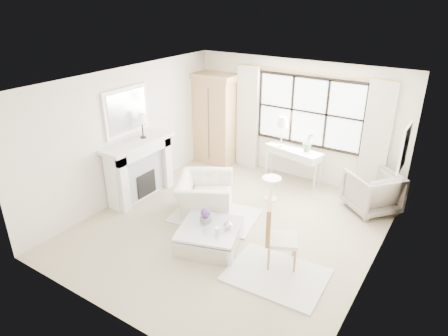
% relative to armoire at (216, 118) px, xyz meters
% --- Properties ---
extents(floor, '(5.50, 5.50, 0.00)m').
position_rel_armoire_xyz_m(floor, '(2.00, -2.46, -1.14)').
color(floor, tan).
rests_on(floor, ground).
extents(ceiling, '(5.50, 5.50, 0.00)m').
position_rel_armoire_xyz_m(ceiling, '(2.00, -2.46, 1.56)').
color(ceiling, white).
rests_on(ceiling, ground).
extents(wall_back, '(5.00, 0.00, 5.00)m').
position_rel_armoire_xyz_m(wall_back, '(2.00, 0.29, 0.21)').
color(wall_back, white).
rests_on(wall_back, ground).
extents(wall_front, '(5.00, 0.00, 5.00)m').
position_rel_armoire_xyz_m(wall_front, '(2.00, -5.21, 0.21)').
color(wall_front, beige).
rests_on(wall_front, ground).
extents(wall_left, '(0.00, 5.50, 5.50)m').
position_rel_armoire_xyz_m(wall_left, '(-0.50, -2.46, 0.21)').
color(wall_left, beige).
rests_on(wall_left, ground).
extents(wall_right, '(0.00, 5.50, 5.50)m').
position_rel_armoire_xyz_m(wall_right, '(4.50, -2.46, 0.21)').
color(wall_right, white).
rests_on(wall_right, ground).
extents(window_pane, '(2.40, 0.02, 1.50)m').
position_rel_armoire_xyz_m(window_pane, '(2.30, 0.27, 0.46)').
color(window_pane, silver).
rests_on(window_pane, wall_back).
extents(window_frame, '(2.50, 0.04, 1.50)m').
position_rel_armoire_xyz_m(window_frame, '(2.30, 0.26, 0.46)').
color(window_frame, black).
rests_on(window_frame, wall_back).
extents(curtain_rod, '(3.30, 0.04, 0.04)m').
position_rel_armoire_xyz_m(curtain_rod, '(2.30, 0.21, 1.33)').
color(curtain_rod, '#C69344').
rests_on(curtain_rod, wall_back).
extents(curtain_left, '(0.55, 0.10, 2.47)m').
position_rel_armoire_xyz_m(curtain_left, '(0.80, 0.19, 0.10)').
color(curtain_left, silver).
rests_on(curtain_left, ground).
extents(curtain_right, '(0.55, 0.10, 2.47)m').
position_rel_armoire_xyz_m(curtain_right, '(3.80, 0.19, 0.10)').
color(curtain_right, beige).
rests_on(curtain_right, ground).
extents(fireplace, '(0.58, 1.66, 1.26)m').
position_rel_armoire_xyz_m(fireplace, '(-0.27, -2.46, -0.49)').
color(fireplace, white).
rests_on(fireplace, ground).
extents(mirror_frame, '(0.05, 1.15, 0.95)m').
position_rel_armoire_xyz_m(mirror_frame, '(-0.47, -2.46, 0.70)').
color(mirror_frame, white).
rests_on(mirror_frame, wall_left).
extents(mirror_glass, '(0.02, 1.00, 0.80)m').
position_rel_armoire_xyz_m(mirror_glass, '(-0.44, -2.46, 0.70)').
color(mirror_glass, '#B5B9C1').
rests_on(mirror_glass, wall_left).
extents(art_frame, '(0.04, 0.62, 0.82)m').
position_rel_armoire_xyz_m(art_frame, '(4.47, -0.76, 0.41)').
color(art_frame, white).
rests_on(art_frame, wall_right).
extents(art_canvas, '(0.01, 0.52, 0.72)m').
position_rel_armoire_xyz_m(art_canvas, '(4.45, -0.76, 0.41)').
color(art_canvas, beige).
rests_on(art_canvas, wall_right).
extents(mantel_lamp, '(0.22, 0.22, 0.51)m').
position_rel_armoire_xyz_m(mantel_lamp, '(-0.26, -2.27, 0.51)').
color(mantel_lamp, black).
rests_on(mantel_lamp, fireplace).
extents(armoire, '(1.13, 0.72, 2.24)m').
position_rel_armoire_xyz_m(armoire, '(0.00, 0.00, 0.00)').
color(armoire, tan).
rests_on(armoire, floor).
extents(console_table, '(1.37, 0.73, 0.80)m').
position_rel_armoire_xyz_m(console_table, '(2.15, -0.03, -0.74)').
color(console_table, silver).
rests_on(console_table, floor).
extents(console_lamp, '(0.28, 0.28, 0.69)m').
position_rel_armoire_xyz_m(console_lamp, '(1.83, -0.05, 0.22)').
color(console_lamp, gold).
rests_on(console_lamp, console_table).
extents(orchid_plant, '(0.30, 0.28, 0.43)m').
position_rel_armoire_xyz_m(orchid_plant, '(2.46, -0.03, -0.12)').
color(orchid_plant, '#607B52').
rests_on(orchid_plant, console_table).
extents(side_table, '(0.40, 0.40, 0.51)m').
position_rel_armoire_xyz_m(side_table, '(2.14, -1.10, -0.81)').
color(side_table, white).
rests_on(side_table, floor).
extents(rug_left, '(1.79, 1.42, 0.03)m').
position_rel_armoire_xyz_m(rug_left, '(1.55, -2.30, -1.13)').
color(rug_left, silver).
rests_on(rug_left, floor).
extents(rug_right, '(1.53, 1.18, 0.03)m').
position_rel_armoire_xyz_m(rug_right, '(3.34, -3.26, -1.13)').
color(rug_right, silver).
rests_on(rug_right, floor).
extents(club_armchair, '(1.45, 1.50, 0.75)m').
position_rel_armoire_xyz_m(club_armchair, '(1.31, -2.31, -0.76)').
color(club_armchair, silver).
rests_on(club_armchair, floor).
extents(wingback_chair, '(1.26, 1.26, 0.82)m').
position_rel_armoire_xyz_m(wingback_chair, '(4.01, -0.41, -0.73)').
color(wingback_chair, gray).
rests_on(wingback_chair, floor).
extents(french_chair, '(0.65, 0.64, 1.08)m').
position_rel_armoire_xyz_m(french_chair, '(3.24, -2.96, -0.83)').
color(french_chair, '#AD7F48').
rests_on(french_chair, floor).
extents(coffee_table, '(1.27, 1.27, 0.38)m').
position_rel_armoire_xyz_m(coffee_table, '(2.02, -3.18, -0.96)').
color(coffee_table, silver).
rests_on(coffee_table, floor).
extents(planter_box, '(0.17, 0.17, 0.11)m').
position_rel_armoire_xyz_m(planter_box, '(1.88, -3.09, -0.71)').
color(planter_box, slate).
rests_on(planter_box, coffee_table).
extents(planter_flowers, '(0.17, 0.17, 0.17)m').
position_rel_armoire_xyz_m(planter_flowers, '(1.88, -3.09, -0.57)').
color(planter_flowers, '#59317A').
rests_on(planter_flowers, planter_box).
extents(pillar_candle, '(0.09, 0.09, 0.12)m').
position_rel_armoire_xyz_m(pillar_candle, '(2.24, -3.28, -0.70)').
color(pillar_candle, silver).
rests_on(pillar_candle, coffee_table).
extents(coffee_vase, '(0.18, 0.18, 0.16)m').
position_rel_armoire_xyz_m(coffee_vase, '(2.30, -3.03, -0.68)').
color(coffee_vase, silver).
rests_on(coffee_vase, coffee_table).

